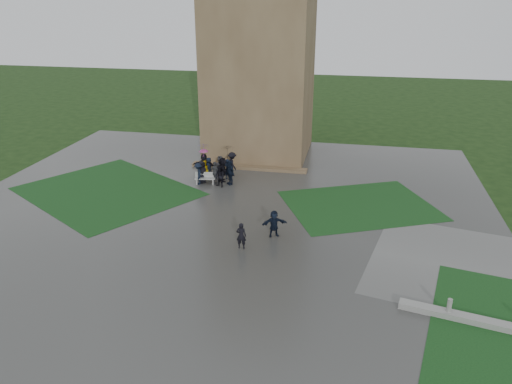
% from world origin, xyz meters
% --- Properties ---
extents(ground, '(120.00, 120.00, 0.00)m').
position_xyz_m(ground, '(0.00, 0.00, 0.00)').
color(ground, black).
extents(plaza, '(34.00, 34.00, 0.02)m').
position_xyz_m(plaza, '(0.00, 2.00, 0.01)').
color(plaza, '#333331').
rests_on(plaza, ground).
extents(lawn_inset_left, '(14.10, 13.46, 0.01)m').
position_xyz_m(lawn_inset_left, '(-8.50, 4.00, 0.03)').
color(lawn_inset_left, '#133616').
rests_on(lawn_inset_left, plaza).
extents(lawn_inset_right, '(11.12, 10.15, 0.01)m').
position_xyz_m(lawn_inset_right, '(8.50, 5.00, 0.03)').
color(lawn_inset_right, '#133616').
rests_on(lawn_inset_right, plaza).
extents(tower, '(8.00, 8.00, 18.00)m').
position_xyz_m(tower, '(0.00, 15.00, 9.00)').
color(tower, brown).
rests_on(tower, ground).
extents(tower_plinth, '(9.00, 0.80, 0.22)m').
position_xyz_m(tower_plinth, '(0.00, 10.60, 0.13)').
color(tower_plinth, brown).
rests_on(tower_plinth, plaza).
extents(bench, '(1.49, 0.70, 0.83)m').
position_xyz_m(bench, '(-2.35, 6.78, 0.45)').
color(bench, '#A6A6A2').
rests_on(bench, plaza).
extents(visitor_cluster, '(3.68, 3.52, 2.53)m').
position_xyz_m(visitor_cluster, '(-1.78, 7.79, 1.04)').
color(visitor_cluster, black).
rests_on(visitor_cluster, plaza).
extents(pedestrian_mid, '(1.50, 1.04, 1.53)m').
position_xyz_m(pedestrian_mid, '(3.84, -0.35, 0.78)').
color(pedestrian_mid, black).
rests_on(pedestrian_mid, plaza).
extents(pedestrian_near, '(0.55, 0.37, 1.46)m').
position_xyz_m(pedestrian_near, '(2.38, -2.11, 0.75)').
color(pedestrian_near, black).
rests_on(pedestrian_near, plaza).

